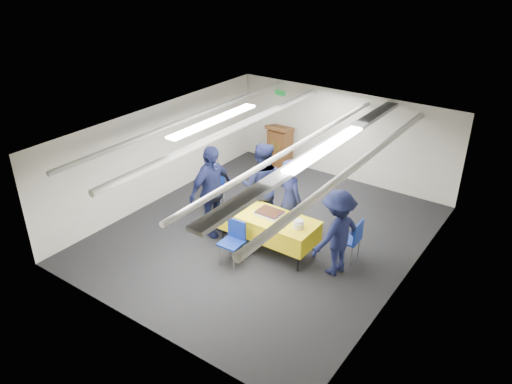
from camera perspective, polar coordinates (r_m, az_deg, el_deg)
ground at (r=10.71m, az=1.04°, el=-4.75°), size 7.00×7.00×0.00m
room_shell at (r=10.14m, az=2.86°, el=4.84°), size 6.00×7.00×2.30m
serving_table at (r=9.92m, az=1.30°, el=-3.76°), size 2.05×0.85×0.77m
sheet_cake at (r=9.81m, az=1.56°, el=-2.43°), size 0.51×0.40×0.09m
plate_stack_left at (r=10.09m, az=-2.09°, el=-1.32°), size 0.24×0.24×0.17m
plate_stack_right at (r=9.41m, az=4.87°, el=-3.70°), size 0.21×0.21×0.17m
podium at (r=13.49m, az=2.74°, el=5.16°), size 0.62×0.53×1.25m
chair_near at (r=9.58m, az=-2.55°, el=-5.23°), size 0.43×0.43×0.87m
chair_right at (r=9.77m, az=10.97°, el=-5.04°), size 0.43×0.43×0.87m
chair_left at (r=11.54m, az=-4.66°, el=0.68°), size 0.55×0.55×0.87m
sailor_a at (r=10.12m, az=3.88°, el=-0.94°), size 0.76×0.62×1.80m
sailor_b at (r=10.51m, az=0.66°, el=0.68°), size 1.16×1.05×1.94m
sailor_c at (r=10.29m, az=-5.12°, el=0.08°), size 0.57×1.20×1.98m
sailor_d at (r=9.23m, az=9.25°, el=-4.64°), size 0.92×1.23×1.69m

